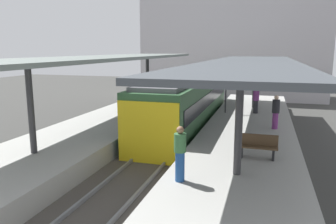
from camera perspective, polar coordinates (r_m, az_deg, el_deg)
The scene contains 15 objects.
ground_plane at distance 16.44m, azimuth -0.21°, elevation -6.50°, with size 80.00×80.00×0.00m, color #383835.
platform_left at distance 17.74m, azimuth -12.08°, elevation -3.77°, with size 4.40×28.00×1.00m, color #9E9E99.
platform_right at distance 15.67m, azimuth 13.28°, elevation -5.76°, with size 4.40×28.00×1.00m, color #9E9E99.
track_ballast at distance 16.41m, azimuth -0.21°, elevation -6.17°, with size 3.20×28.00×0.20m, color #4C4742.
rail_near_side at distance 16.57m, azimuth -2.61°, elevation -5.39°, with size 0.08×28.00×0.14m, color slate.
rail_far_side at distance 16.17m, azimuth 2.24°, elevation -5.80°, with size 0.08×28.00×0.14m, color slate.
commuter_train at distance 20.09m, azimuth 3.33°, elevation 1.73°, with size 2.78×13.98×3.10m.
canopy_left at distance 18.43m, azimuth -10.45°, elevation 9.04°, with size 4.18×21.00×3.51m.
canopy_right at distance 16.45m, azimuth 14.15°, elevation 8.10°, with size 4.18×21.00×3.33m.
platform_bench at distance 12.41m, azimuth 15.20°, elevation -5.60°, with size 1.40×0.41×0.86m.
platform_sign at distance 20.58m, azimuth 9.97°, elevation 4.32°, with size 0.90×0.08×2.21m.
passenger_near_bench at distance 9.82m, azimuth 2.08°, elevation -7.07°, with size 0.36×0.36×1.68m.
passenger_mid_platform at distance 20.94m, azimuth 14.93°, elevation 2.12°, with size 0.36×0.36×1.66m.
passenger_far_end at distance 17.07m, azimuth 18.06°, elevation 0.08°, with size 0.36×0.36×1.68m.
station_building_backdrop at distance 35.20m, azimuth 11.14°, elevation 11.59°, with size 18.00×6.00×11.00m, color #B7B2B7.
Camera 1 is at (4.55, -15.02, 4.88)m, focal length 35.37 mm.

